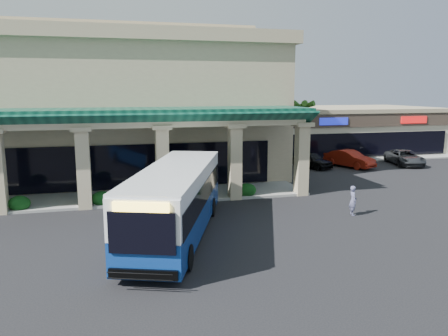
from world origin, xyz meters
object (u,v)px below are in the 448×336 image
object	(u,v)px
transit_bus	(176,202)
car_gray	(405,157)
pedestrian	(353,201)
car_white	(349,159)
car_silver	(311,160)

from	to	relation	value
transit_bus	car_gray	distance (m)	27.44
transit_bus	pedestrian	world-z (taller)	transit_bus
pedestrian	car_gray	xyz separation A→B (m)	(13.31, 13.54, -0.13)
pedestrian	car_gray	distance (m)	18.99
transit_bus	car_white	bearing A→B (deg)	60.02
transit_bus	car_silver	distance (m)	20.94
car_silver	pedestrian	bearing A→B (deg)	-129.46
transit_bus	car_white	world-z (taller)	transit_bus
car_silver	car_gray	world-z (taller)	car_silver
transit_bus	pedestrian	size ratio (longest dim) A/B	7.16
car_silver	car_white	xyz separation A→B (m)	(3.44, -0.59, 0.05)
car_white	car_gray	size ratio (longest dim) A/B	0.93
transit_bus	car_silver	xyz separation A→B (m)	(14.17, 15.40, -0.93)
pedestrian	car_white	distance (m)	15.73
car_white	car_gray	distance (m)	5.57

